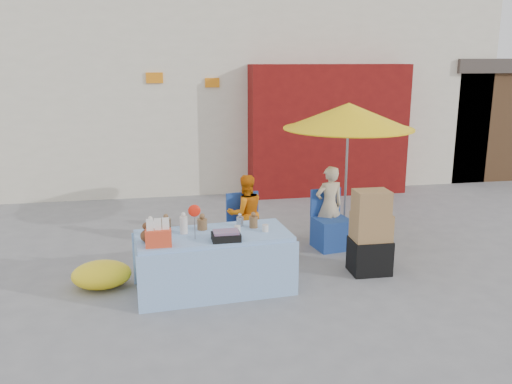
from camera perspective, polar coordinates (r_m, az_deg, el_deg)
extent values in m
plane|color=slate|center=(6.89, 0.73, -9.30)|extent=(80.00, 80.00, 0.00)
cube|color=silver|center=(13.27, -5.41, 11.86)|extent=(12.00, 5.00, 4.50)
cube|color=maroon|center=(11.06, 7.64, 6.45)|extent=(3.20, 0.60, 2.60)
cube|color=#4C331E|center=(14.55, 21.73, 6.97)|extent=(2.60, 3.00, 2.40)
cube|color=#3F3833|center=(14.47, 22.22, 12.28)|extent=(2.80, 3.20, 0.30)
cube|color=orange|center=(10.69, -10.64, 11.73)|extent=(0.32, 0.04, 0.20)
cube|color=orange|center=(10.76, -4.63, 11.40)|extent=(0.28, 0.04, 0.18)
cube|color=#92BFEB|center=(6.53, -4.48, -7.33)|extent=(1.86, 0.95, 0.71)
cube|color=#92BFEB|center=(6.16, -3.72, -8.89)|extent=(1.84, 0.18, 0.66)
cube|color=#92BFEB|center=(6.93, -5.15, -6.30)|extent=(1.84, 0.18, 0.66)
cylinder|color=white|center=(6.43, -11.02, -3.74)|extent=(0.11, 0.11, 0.17)
cylinder|color=brown|center=(6.54, -9.44, -3.45)|extent=(0.12, 0.12, 0.15)
cylinder|color=white|center=(6.42, -7.63, -3.46)|extent=(0.10, 0.10, 0.21)
cylinder|color=brown|center=(6.56, -5.69, -3.38)|extent=(0.13, 0.13, 0.13)
cylinder|color=#B2B2B7|center=(6.67, -1.70, -3.10)|extent=(0.09, 0.09, 0.11)
cylinder|color=brown|center=(6.59, -0.27, -3.17)|extent=(0.11, 0.11, 0.14)
cylinder|color=white|center=(6.41, -1.97, -3.94)|extent=(0.08, 0.08, 0.09)
cylinder|color=white|center=(6.45, 0.99, -3.82)|extent=(0.08, 0.08, 0.09)
sphere|color=brown|center=(6.21, -11.44, -4.55)|extent=(0.14, 0.14, 0.14)
ellipsoid|color=red|center=(6.14, -6.51, -1.97)|extent=(0.15, 0.06, 0.14)
cube|color=#E04121|center=(6.03, -10.24, -4.81)|extent=(0.29, 0.16, 0.19)
cube|color=black|center=(6.16, -3.17, -4.73)|extent=(0.34, 0.25, 0.09)
cube|color=navy|center=(7.72, -0.91, -4.92)|extent=(0.55, 0.53, 0.45)
cube|color=navy|center=(7.79, -1.45, -1.46)|extent=(0.48, 0.12, 0.40)
cube|color=navy|center=(8.02, 7.95, -4.33)|extent=(0.55, 0.53, 0.45)
cube|color=navy|center=(8.08, 7.33, -1.01)|extent=(0.48, 0.12, 0.40)
imported|color=orange|center=(7.76, -1.11, -2.23)|extent=(0.60, 0.51, 1.12)
imported|color=#C4B08B|center=(8.05, 7.70, -1.47)|extent=(0.48, 0.35, 1.20)
cylinder|color=gray|center=(8.19, 9.46, 1.62)|extent=(0.04, 0.04, 2.00)
cone|color=yellow|center=(8.04, 9.71, 7.90)|extent=(1.90, 1.90, 0.38)
cylinder|color=yellow|center=(8.06, 9.66, 6.63)|extent=(1.90, 1.90, 0.02)
cube|color=black|center=(7.21, 11.86, -6.60)|extent=(0.51, 0.42, 0.45)
cube|color=#9C7046|center=(7.08, 12.02, -3.58)|extent=(0.48, 0.37, 0.34)
cube|color=#9C7046|center=(6.97, 12.08, -1.08)|extent=(0.44, 0.33, 0.31)
ellipsoid|color=yellow|center=(6.91, -15.95, -8.36)|extent=(0.84, 0.74, 0.32)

